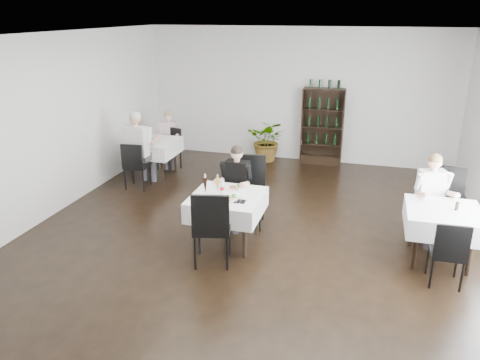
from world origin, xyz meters
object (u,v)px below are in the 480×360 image
at_px(main_table, 227,205).
at_px(potted_tree, 268,140).
at_px(diner_main, 235,181).
at_px(wine_shelf, 322,127).

xyz_separation_m(main_table, potted_tree, (-0.31, 4.19, -0.13)).
relative_size(potted_tree, diner_main, 0.73).
bearing_deg(wine_shelf, potted_tree, -174.16).
relative_size(wine_shelf, potted_tree, 1.78).
relative_size(main_table, potted_tree, 1.05).
bearing_deg(potted_tree, main_table, -85.73).
bearing_deg(wine_shelf, main_table, -101.78).
height_order(main_table, diner_main, diner_main).
distance_m(wine_shelf, diner_main, 3.84).
distance_m(main_table, potted_tree, 4.20).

